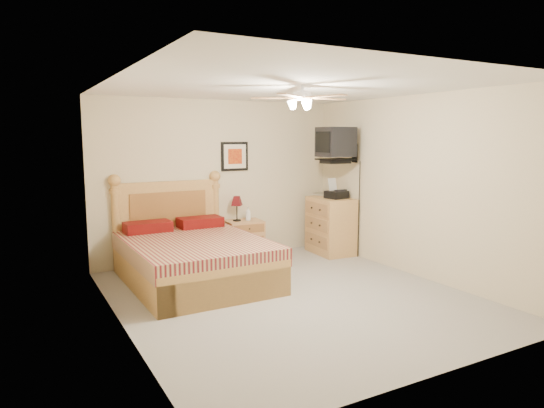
{
  "coord_description": "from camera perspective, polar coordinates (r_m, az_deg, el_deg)",
  "views": [
    {
      "loc": [
        -2.95,
        -4.86,
        1.92
      ],
      "look_at": [
        0.22,
        0.9,
        1.02
      ],
      "focal_mm": 32.0,
      "sensor_mm": 36.0,
      "label": 1
    }
  ],
  "objects": [
    {
      "name": "ceiling_fan",
      "position": [
        5.53,
        3.59,
        12.38
      ],
      "size": [
        1.14,
        1.14,
        0.28
      ],
      "primitive_type": null,
      "color": "white",
      "rests_on": "ceiling"
    },
    {
      "name": "wall_left",
      "position": [
        4.99,
        -17.61,
        -0.26
      ],
      "size": [
        0.04,
        4.5,
        2.5
      ],
      "primitive_type": "cube",
      "color": "beige",
      "rests_on": "ground"
    },
    {
      "name": "fax_machine",
      "position": [
        7.97,
        7.6,
        1.82
      ],
      "size": [
        0.35,
        0.36,
        0.32
      ],
      "primitive_type": null,
      "rotation": [
        0.0,
        0.0,
        0.14
      ],
      "color": "black",
      "rests_on": "dresser"
    },
    {
      "name": "nightstand",
      "position": [
        7.77,
        -3.27,
        -4.18
      ],
      "size": [
        0.59,
        0.46,
        0.61
      ],
      "primitive_type": "cube",
      "rotation": [
        0.0,
        0.0,
        -0.07
      ],
      "color": "#AE794A",
      "rests_on": "ground"
    },
    {
      "name": "magazine_upper",
      "position": [
        8.26,
        5.65,
        1.19
      ],
      "size": [
        0.3,
        0.34,
        0.02
      ],
      "primitive_type": "imported",
      "rotation": [
        0.0,
        0.0,
        0.41
      ],
      "color": "gray",
      "rests_on": "magazine_lower"
    },
    {
      "name": "bed",
      "position": [
        6.46,
        -9.17,
        -3.12
      ],
      "size": [
        1.69,
        2.2,
        1.41
      ],
      "primitive_type": null,
      "rotation": [
        0.0,
        0.0,
        0.01
      ],
      "color": "#B58349",
      "rests_on": "ground"
    },
    {
      "name": "lotion_bottle",
      "position": [
        7.71,
        -2.84,
        -1.15
      ],
      "size": [
        0.09,
        0.09,
        0.22
      ],
      "primitive_type": "imported",
      "rotation": [
        0.0,
        0.0,
        0.04
      ],
      "color": "white",
      "rests_on": "nightstand"
    },
    {
      "name": "floor",
      "position": [
        6.0,
        2.35,
        -10.85
      ],
      "size": [
        4.5,
        4.5,
        0.0
      ],
      "primitive_type": "plane",
      "color": "gray",
      "rests_on": "ground"
    },
    {
      "name": "table_lamp",
      "position": [
        7.67,
        -4.15,
        -0.53
      ],
      "size": [
        0.24,
        0.24,
        0.4
      ],
      "primitive_type": null,
      "rotation": [
        0.0,
        0.0,
        0.11
      ],
      "color": "#570C10",
      "rests_on": "nightstand"
    },
    {
      "name": "wall_tv",
      "position": [
        7.78,
        8.4,
        6.94
      ],
      "size": [
        0.56,
        0.46,
        0.58
      ],
      "primitive_type": null,
      "color": "black",
      "rests_on": "wall_right"
    },
    {
      "name": "framed_picture",
      "position": [
        7.79,
        -4.42,
        5.61
      ],
      "size": [
        0.46,
        0.04,
        0.46
      ],
      "primitive_type": "cube",
      "color": "black",
      "rests_on": "wall_back"
    },
    {
      "name": "wall_front",
      "position": [
        3.99,
        19.42,
        -2.3
      ],
      "size": [
        4.0,
        0.04,
        2.5
      ],
      "primitive_type": "cube",
      "color": "beige",
      "rests_on": "ground"
    },
    {
      "name": "ceiling",
      "position": [
        5.71,
        2.49,
        13.65
      ],
      "size": [
        4.0,
        4.5,
        0.04
      ],
      "primitive_type": "cube",
      "color": "white",
      "rests_on": "ground"
    },
    {
      "name": "wall_right",
      "position": [
        6.97,
        16.64,
        1.99
      ],
      "size": [
        0.04,
        4.5,
        2.5
      ],
      "primitive_type": "cube",
      "color": "beige",
      "rests_on": "ground"
    },
    {
      "name": "magazine_lower",
      "position": [
        8.25,
        5.48,
        1.02
      ],
      "size": [
        0.3,
        0.34,
        0.03
      ],
      "primitive_type": "imported",
      "rotation": [
        0.0,
        0.0,
        0.37
      ],
      "color": "beige",
      "rests_on": "dresser"
    },
    {
      "name": "dresser",
      "position": [
        8.11,
        6.95,
        -2.54
      ],
      "size": [
        0.6,
        0.82,
        0.93
      ],
      "primitive_type": "cube",
      "rotation": [
        0.0,
        0.0,
        -0.06
      ],
      "color": "#B47B49",
      "rests_on": "ground"
    },
    {
      "name": "wall_back",
      "position": [
        7.72,
        -6.28,
        2.81
      ],
      "size": [
        4.0,
        0.04,
        2.5
      ],
      "primitive_type": "cube",
      "color": "beige",
      "rests_on": "ground"
    }
  ]
}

